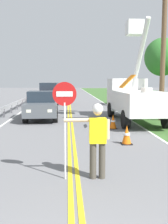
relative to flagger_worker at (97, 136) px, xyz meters
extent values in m
cube|color=yellow|center=(-0.65, 15.74, -1.04)|extent=(0.11, 110.00, 0.01)
cube|color=yellow|center=(-0.47, 15.74, -1.04)|extent=(0.11, 110.00, 0.01)
cube|color=silver|center=(3.04, 15.74, -1.04)|extent=(0.12, 110.00, 0.01)
cube|color=silver|center=(-4.16, 15.74, -1.04)|extent=(0.12, 110.00, 0.01)
cylinder|color=#474238|center=(0.12, 0.00, -0.61)|extent=(0.16, 0.16, 0.88)
cylinder|color=#474238|center=(-0.10, 0.00, -0.61)|extent=(0.16, 0.16, 0.88)
cube|color=yellow|center=(0.01, 0.00, 0.13)|extent=(0.41, 0.25, 0.60)
cylinder|color=beige|center=(-0.49, 0.01, 0.38)|extent=(0.60, 0.11, 0.09)
cylinder|color=beige|center=(0.25, -0.01, 0.16)|extent=(0.09, 0.09, 0.48)
sphere|color=beige|center=(0.01, 0.00, 0.60)|extent=(0.22, 0.22, 0.22)
sphere|color=white|center=(0.01, 0.00, 0.65)|extent=(0.25, 0.25, 0.25)
cylinder|color=silver|center=(-0.77, 0.02, -0.12)|extent=(0.04, 0.04, 1.85)
cylinder|color=#B71414|center=(-0.77, 0.02, 1.00)|extent=(0.56, 0.03, 0.56)
cube|color=white|center=(-0.77, 0.00, 1.00)|extent=(0.38, 0.01, 0.12)
cube|color=white|center=(3.16, 7.54, 0.16)|extent=(2.33, 4.62, 1.10)
cube|color=white|center=(3.13, 10.99, 0.41)|extent=(2.21, 2.12, 2.00)
cube|color=#1E2833|center=(3.13, 12.02, 0.71)|extent=(1.98, 0.07, 0.90)
cylinder|color=silver|center=(3.16, 6.62, 0.83)|extent=(0.56, 0.56, 0.24)
cylinder|color=silver|center=(3.15, 7.91, 2.62)|extent=(0.26, 2.77, 3.46)
cube|color=white|center=(3.15, 9.20, 4.28)|extent=(0.91, 0.91, 0.80)
cube|color=orange|center=(1.99, 5.73, 1.26)|extent=(0.60, 0.80, 0.59)
cylinder|color=black|center=(2.10, 10.78, -0.59)|extent=(0.33, 0.92, 0.92)
cylinder|color=black|center=(4.16, 10.80, -0.59)|extent=(0.33, 0.92, 0.92)
cylinder|color=black|center=(2.13, 6.50, -0.59)|extent=(0.33, 0.92, 0.92)
cylinder|color=black|center=(4.19, 6.51, -0.59)|extent=(0.33, 0.92, 0.92)
cube|color=#4C5156|center=(-2.26, 9.84, -0.35)|extent=(1.97, 4.16, 0.72)
cube|color=#1E2833|center=(-2.27, 10.09, 0.33)|extent=(1.67, 1.77, 0.64)
cube|color=#EAEACC|center=(-1.64, 7.83, -0.30)|extent=(0.24, 0.07, 0.16)
cube|color=#EAEACC|center=(-2.74, 7.79, -0.30)|extent=(0.24, 0.07, 0.16)
cylinder|color=black|center=(-1.40, 8.60, -0.71)|extent=(0.30, 0.69, 0.68)
cylinder|color=black|center=(-3.04, 8.54, -0.71)|extent=(0.30, 0.69, 0.68)
cylinder|color=black|center=(-1.48, 11.14, -0.71)|extent=(0.30, 0.69, 0.68)
cylinder|color=black|center=(-3.12, 11.08, -0.71)|extent=(0.30, 0.69, 0.68)
cube|color=maroon|center=(-2.46, 20.31, -0.25)|extent=(2.02, 4.67, 0.92)
cube|color=#1E2833|center=(-2.46, 20.31, 0.63)|extent=(1.73, 2.91, 0.84)
cube|color=#EAEACC|center=(-2.00, 18.01, -0.20)|extent=(0.24, 0.07, 0.16)
cube|color=#EAEACC|center=(-3.10, 18.06, -0.20)|extent=(0.24, 0.07, 0.16)
cylinder|color=black|center=(-1.70, 18.86, -0.71)|extent=(0.31, 0.69, 0.68)
cylinder|color=black|center=(-3.34, 18.92, -0.71)|extent=(0.31, 0.69, 0.68)
cylinder|color=black|center=(-1.59, 21.71, -0.71)|extent=(0.31, 0.69, 0.68)
cylinder|color=black|center=(-3.23, 21.77, -0.71)|extent=(0.31, 0.69, 0.68)
cylinder|color=brown|center=(4.81, 9.04, 2.96)|extent=(0.28, 0.28, 8.00)
cone|color=orange|center=(1.48, 3.37, -0.70)|extent=(0.36, 0.36, 0.70)
cylinder|color=white|center=(1.48, 3.37, -0.66)|extent=(0.25, 0.25, 0.08)
cube|color=black|center=(1.48, 3.37, -1.03)|extent=(0.40, 0.40, 0.03)
cone|color=orange|center=(1.51, 6.50, -0.70)|extent=(0.36, 0.36, 0.70)
cylinder|color=white|center=(1.51, 6.50, -0.66)|extent=(0.25, 0.25, 0.08)
cube|color=black|center=(1.51, 6.50, -1.03)|extent=(0.40, 0.40, 0.03)
cube|color=#9EA0A3|center=(-4.76, 12.00, -0.50)|extent=(0.06, 32.00, 0.32)
cube|color=#4C4C51|center=(-4.76, 10.86, -0.77)|extent=(0.10, 0.10, 0.55)
cube|color=#4C4C51|center=(-4.76, 13.14, -0.77)|extent=(0.10, 0.10, 0.55)
cube|color=#4C4C51|center=(-4.76, 15.43, -0.77)|extent=(0.10, 0.10, 0.55)
cube|color=#4C4C51|center=(-4.76, 17.71, -0.77)|extent=(0.10, 0.10, 0.55)
cube|color=#4C4C51|center=(-4.76, 20.00, -0.77)|extent=(0.10, 0.10, 0.55)
cube|color=#4C4C51|center=(-4.76, 22.29, -0.77)|extent=(0.10, 0.10, 0.55)
cube|color=#4C4C51|center=(-4.76, 24.57, -0.77)|extent=(0.10, 0.10, 0.55)
cube|color=#4C4C51|center=(-4.76, 26.86, -0.77)|extent=(0.10, 0.10, 0.55)
cylinder|color=brown|center=(7.33, 16.20, 0.45)|extent=(0.32, 0.32, 3.00)
ellipsoid|color=#33752D|center=(7.33, 16.20, 3.25)|extent=(3.00, 3.00, 3.20)
camera|label=1|loc=(-0.70, -6.17, 1.33)|focal=42.58mm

